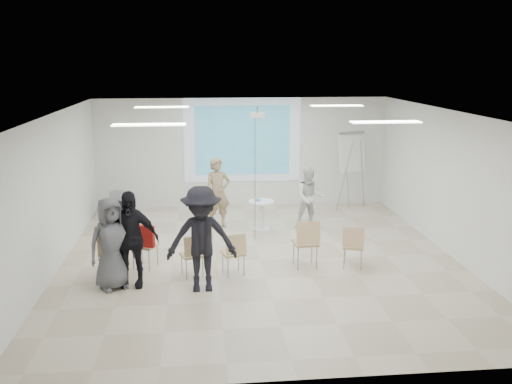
{
  "coord_description": "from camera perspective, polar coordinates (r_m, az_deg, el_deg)",
  "views": [
    {
      "loc": [
        -1.2,
        -10.99,
        4.03
      ],
      "look_at": [
        0.0,
        0.8,
        1.25
      ],
      "focal_mm": 40.0,
      "sensor_mm": 36.0,
      "label": 1
    }
  ],
  "objects": [
    {
      "name": "fluor_panel_nw",
      "position": [
        13.06,
        -9.41,
        8.37
      ],
      "size": [
        1.2,
        0.3,
        0.02
      ],
      "primitive_type": "cube",
      "color": "white",
      "rests_on": "ceiling"
    },
    {
      "name": "ceiling_projector",
      "position": [
        12.62,
        0.13,
        7.1
      ],
      "size": [
        0.3,
        0.25,
        3.0
      ],
      "color": "white",
      "rests_on": "ceiling"
    },
    {
      "name": "floor",
      "position": [
        11.78,
        0.4,
        -7.06
      ],
      "size": [
        8.0,
        9.0,
        0.1
      ],
      "primitive_type": "cube",
      "color": "beige",
      "rests_on": "ground"
    },
    {
      "name": "projection_image",
      "position": [
        15.66,
        -1.37,
        5.19
      ],
      "size": [
        2.6,
        0.01,
        1.9
      ],
      "primitive_type": "cube",
      "color": "teal",
      "rests_on": "wall_back"
    },
    {
      "name": "chair_right_far",
      "position": [
        11.32,
        9.71,
        -5.09
      ],
      "size": [
        0.52,
        0.54,
        0.86
      ],
      "rotation": [
        0.0,
        0.0,
        -0.31
      ],
      "color": "tan",
      "rests_on": "floor"
    },
    {
      "name": "wall_right",
      "position": [
        12.44,
        19.3,
        0.72
      ],
      "size": [
        0.1,
        9.0,
        3.0
      ],
      "primitive_type": "cube",
      "color": "silver",
      "rests_on": "floor"
    },
    {
      "name": "controller_right",
      "position": [
        13.98,
        4.52,
        1.13
      ],
      "size": [
        0.04,
        0.11,
        0.04
      ],
      "primitive_type": "cube",
      "rotation": [
        0.0,
        0.0,
        0.02
      ],
      "color": "white",
      "rests_on": "player_right"
    },
    {
      "name": "wall_left",
      "position": [
        11.63,
        -19.85,
        -0.16
      ],
      "size": [
        0.1,
        9.0,
        3.0
      ],
      "primitive_type": "cube",
      "color": "silver",
      "rests_on": "floor"
    },
    {
      "name": "audience_left",
      "position": [
        10.43,
        -12.56,
        -3.93
      ],
      "size": [
        1.22,
        0.78,
        2.03
      ],
      "primitive_type": "imported",
      "rotation": [
        0.0,
        0.0,
        -0.06
      ],
      "color": "black",
      "rests_on": "floor"
    },
    {
      "name": "fluor_panel_sw",
      "position": [
        9.58,
        -10.64,
        6.63
      ],
      "size": [
        1.2,
        0.3,
        0.02
      ],
      "primitive_type": "cube",
      "color": "white",
      "rests_on": "ceiling"
    },
    {
      "name": "ceiling",
      "position": [
        11.1,
        0.42,
        8.14
      ],
      "size": [
        8.0,
        9.0,
        0.1
      ],
      "primitive_type": "cube",
      "color": "white",
      "rests_on": "wall_back"
    },
    {
      "name": "chair_right_inner",
      "position": [
        11.19,
        5.07,
        -4.79
      ],
      "size": [
        0.49,
        0.52,
        0.99
      ],
      "rotation": [
        0.0,
        0.0,
        0.06
      ],
      "color": "tan",
      "rests_on": "floor"
    },
    {
      "name": "audience_outer",
      "position": [
        10.41,
        -14.32,
        -4.51
      ],
      "size": [
        1.09,
        0.97,
        1.87
      ],
      "primitive_type": "imported",
      "rotation": [
        0.0,
        0.0,
        0.51
      ],
      "color": "#595A5E",
      "rests_on": "floor"
    },
    {
      "name": "laptop",
      "position": [
        10.88,
        -6.44,
        -6.09
      ],
      "size": [
        0.36,
        0.3,
        0.02
      ],
      "primitive_type": "imported",
      "rotation": [
        0.0,
        0.0,
        3.44
      ],
      "color": "black",
      "rests_on": "chair_left_inner"
    },
    {
      "name": "wall_back",
      "position": [
        15.79,
        -1.38,
        3.97
      ],
      "size": [
        8.0,
        0.1,
        3.0
      ],
      "primitive_type": "cube",
      "color": "silver",
      "rests_on": "floor"
    },
    {
      "name": "fluor_panel_ne",
      "position": [
        13.42,
        8.09,
        8.54
      ],
      "size": [
        1.2,
        0.3,
        0.02
      ],
      "primitive_type": "cube",
      "color": "white",
      "rests_on": "ceiling"
    },
    {
      "name": "chair_left_mid",
      "position": [
        11.33,
        -11.25,
        -5.01
      ],
      "size": [
        0.57,
        0.59,
        0.91
      ],
      "rotation": [
        0.0,
        0.0,
        -0.41
      ],
      "color": "tan",
      "rests_on": "floor"
    },
    {
      "name": "audience_mid",
      "position": [
        10.01,
        -5.48,
        -4.02
      ],
      "size": [
        1.4,
        0.77,
        2.15
      ],
      "primitive_type": "imported",
      "rotation": [
        0.0,
        0.0,
        -0.01
      ],
      "color": "black",
      "rests_on": "floor"
    },
    {
      "name": "projection_halo",
      "position": [
        15.67,
        -1.37,
        5.2
      ],
      "size": [
        3.2,
        0.01,
        2.3
      ],
      "primitive_type": "cube",
      "color": "silver",
      "rests_on": "wall_back"
    },
    {
      "name": "fluor_panel_se",
      "position": [
        10.07,
        12.85,
        6.84
      ],
      "size": [
        1.2,
        0.3,
        0.02
      ],
      "primitive_type": "cube",
      "color": "white",
      "rests_on": "ceiling"
    },
    {
      "name": "flipchart_easel",
      "position": [
        15.58,
        9.55,
        3.91
      ],
      "size": [
        0.88,
        0.7,
        2.12
      ],
      "rotation": [
        0.0,
        0.0,
        0.3
      ],
      "color": "#93959B",
      "rests_on": "floor"
    },
    {
      "name": "red_jacket",
      "position": [
        11.13,
        -11.2,
        -4.35
      ],
      "size": [
        0.44,
        0.27,
        0.42
      ],
      "primitive_type": "cube",
      "rotation": [
        0.0,
        0.0,
        -0.41
      ],
      "color": "maroon",
      "rests_on": "chair_left_mid"
    },
    {
      "name": "controller_left",
      "position": [
        14.0,
        -3.17,
        1.84
      ],
      "size": [
        0.06,
        0.12,
        0.04
      ],
      "primitive_type": "cube",
      "rotation": [
        0.0,
        0.0,
        0.22
      ],
      "color": "silver",
      "rests_on": "player_left"
    },
    {
      "name": "player_left",
      "position": [
        13.81,
        -3.85,
        0.37
      ],
      "size": [
        0.79,
        0.62,
        1.94
      ],
      "primitive_type": "imported",
      "rotation": [
        0.0,
        0.0,
        0.22
      ],
      "color": "#9A845E",
      "rests_on": "floor"
    },
    {
      "name": "player_right",
      "position": [
        13.84,
        5.41,
        -0.24
      ],
      "size": [
        0.81,
        0.65,
        1.65
      ],
      "primitive_type": "imported",
      "rotation": [
        0.0,
        0.0,
        0.02
      ],
      "color": "white",
      "rests_on": "floor"
    },
    {
      "name": "av_cart",
      "position": [
        15.12,
        -13.57,
        -1.35
      ],
      "size": [
        0.59,
        0.54,
        0.72
      ],
      "rotation": [
        0.0,
        0.0,
        -0.42
      ],
      "color": "black",
      "rests_on": "floor"
    },
    {
      "name": "chair_left_inner",
      "position": [
        10.78,
        -6.33,
        -6.01
      ],
      "size": [
        0.5,
        0.52,
        0.84
      ],
      "rotation": [
        0.0,
        0.0,
        0.3
      ],
      "color": "tan",
      "rests_on": "floor"
    },
    {
      "name": "chair_far_left",
      "position": [
        10.82,
        -14.33,
        -5.79
      ],
      "size": [
        0.54,
        0.57,
        0.99
      ],
      "rotation": [
        0.0,
        0.0,
        0.18
      ],
      "color": "tan",
      "rests_on": "floor"
    },
    {
      "name": "pedestal_table",
      "position": [
        13.63,
        0.54,
        -2.17
      ],
      "size": [
        0.63,
        0.63,
        0.75
      ],
      "rotation": [
        0.0,
        0.0,
        -0.04
      ],
      "color": "white",
      "rests_on": "floor"
    },
    {
      "name": "chair_center",
      "position": [
        10.81,
        -2.18,
        -5.87
      ],
      "size": [
        0.49,
        0.51,
        0.84
      ],
      "rotation": [
        0.0,
        0.0,
        0.26
      ],
      "color": "tan",
      "rests_on": "floor"
    }
  ]
}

